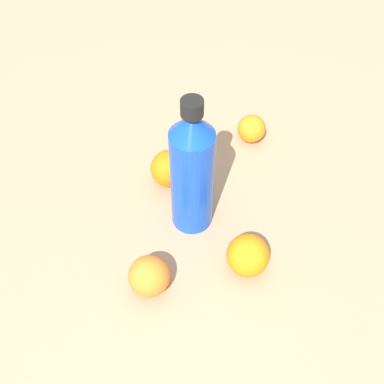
{
  "coord_description": "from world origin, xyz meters",
  "views": [
    {
      "loc": [
        0.08,
        0.6,
        0.77
      ],
      "look_at": [
        -0.01,
        0.04,
        0.08
      ],
      "focal_mm": 45.33,
      "sensor_mm": 36.0,
      "label": 1
    }
  ],
  "objects_px": {
    "water_bottle": "(192,171)",
    "orange_0": "(149,276)",
    "orange_1": "(169,168)",
    "orange_3": "(252,129)",
    "orange_2": "(248,255)"
  },
  "relations": [
    {
      "from": "water_bottle",
      "to": "orange_0",
      "type": "distance_m",
      "value": 0.19
    },
    {
      "from": "orange_3",
      "to": "orange_0",
      "type": "bearing_deg",
      "value": 52.16
    },
    {
      "from": "water_bottle",
      "to": "orange_1",
      "type": "relative_size",
      "value": 3.84
    },
    {
      "from": "orange_0",
      "to": "orange_2",
      "type": "relative_size",
      "value": 0.94
    },
    {
      "from": "orange_1",
      "to": "orange_3",
      "type": "relative_size",
      "value": 1.24
    },
    {
      "from": "water_bottle",
      "to": "orange_1",
      "type": "xyz_separation_m",
      "value": [
        0.03,
        -0.1,
        -0.1
      ]
    },
    {
      "from": "water_bottle",
      "to": "orange_0",
      "type": "height_order",
      "value": "water_bottle"
    },
    {
      "from": "orange_0",
      "to": "orange_2",
      "type": "distance_m",
      "value": 0.18
    },
    {
      "from": "orange_2",
      "to": "orange_3",
      "type": "distance_m",
      "value": 0.33
    },
    {
      "from": "water_bottle",
      "to": "orange_1",
      "type": "bearing_deg",
      "value": 129.85
    },
    {
      "from": "water_bottle",
      "to": "orange_2",
      "type": "distance_m",
      "value": 0.18
    },
    {
      "from": "water_bottle",
      "to": "orange_0",
      "type": "xyz_separation_m",
      "value": [
        0.1,
        0.14,
        -0.1
      ]
    },
    {
      "from": "orange_0",
      "to": "orange_1",
      "type": "height_order",
      "value": "orange_1"
    },
    {
      "from": "orange_1",
      "to": "orange_2",
      "type": "relative_size",
      "value": 1.0
    },
    {
      "from": "water_bottle",
      "to": "orange_3",
      "type": "height_order",
      "value": "water_bottle"
    }
  ]
}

